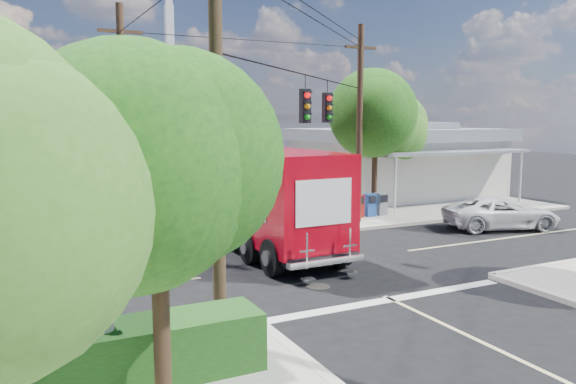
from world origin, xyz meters
TOP-DOWN VIEW (x-y plane):
  - ground at (0.00, 0.00)m, footprint 120.00×120.00m
  - sidewalk_ne at (10.88, 10.88)m, footprint 14.12×14.12m
  - road_markings at (0.00, -1.47)m, footprint 32.00×32.00m
  - building_ne at (12.50, 11.97)m, footprint 11.80×10.20m
  - radio_tower at (0.50, 20.00)m, footprint 0.80×0.80m
  - tree_sw_front at (-6.99, -7.54)m, footprint 3.88×3.78m
  - tree_ne_front at (7.21, 6.76)m, footprint 4.21×4.14m
  - tree_ne_back at (9.81, 8.96)m, footprint 3.77×3.66m
  - palm_nw_front at (-7.50, 7.50)m, footprint 3.01×3.08m
  - utility_poles at (-1.58, 1.60)m, footprint 12.00×10.68m
  - picket_fence at (-7.80, -5.60)m, footprint 5.94×0.06m
  - hedge_sw at (-8.00, -6.40)m, footprint 6.20×1.20m
  - vending_boxes at (6.50, 6.20)m, footprint 1.90×0.50m
  - delivery_truck at (-0.76, 2.17)m, footprint 3.00×8.80m
  - parked_car at (10.35, 1.54)m, footprint 5.44×3.71m
  - pedestrian at (-7.68, -6.51)m, footprint 0.61×0.67m

SIDE VIEW (x-z plane):
  - ground at x=0.00m, z-range 0.00..0.00m
  - road_markings at x=0.00m, z-range 0.00..0.01m
  - sidewalk_ne at x=10.88m, z-range 0.00..0.14m
  - picket_fence at x=-7.80m, z-range 0.18..1.18m
  - hedge_sw at x=-8.00m, z-range 0.14..1.24m
  - vending_boxes at x=6.50m, z-range 0.14..1.24m
  - parked_car at x=10.35m, z-range 0.00..1.38m
  - pedestrian at x=-7.68m, z-range 0.14..1.67m
  - delivery_truck at x=-0.76m, z-range 0.03..3.80m
  - building_ne at x=12.50m, z-range 0.07..4.57m
  - tree_ne_back at x=9.81m, z-range 1.27..7.10m
  - tree_sw_front at x=-6.99m, z-range 1.32..7.35m
  - utility_poles at x=-1.58m, z-range 0.17..9.17m
  - tree_ne_front at x=7.21m, z-range 1.44..8.09m
  - palm_nw_front at x=-7.50m, z-range 2.25..7.84m
  - radio_tower at x=0.50m, z-range -2.86..14.14m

